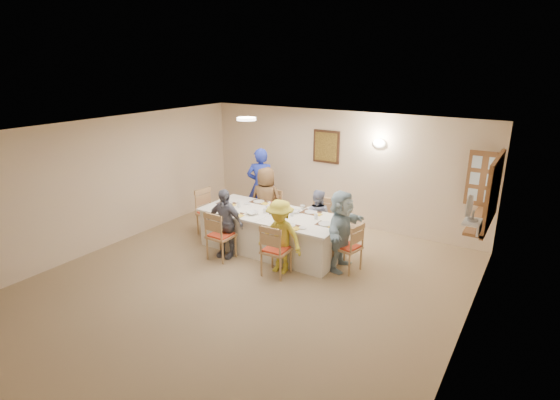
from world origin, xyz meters
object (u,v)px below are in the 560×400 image
Objects in this scene: chair_front_right at (276,249)px; diner_right_end at (341,230)px; dining_table at (272,232)px; diner_back_left at (266,201)px; diner_front_left at (225,223)px; chair_back_right at (320,222)px; chair_front_left at (221,235)px; diner_back_right at (317,218)px; caregiver at (261,186)px; condiment_ketchup at (271,207)px; serving_hatch at (493,192)px; chair_back_left at (269,211)px; chair_right_end at (347,246)px; desk_fan at (471,211)px; diner_front_right at (280,237)px; chair_left_end at (210,212)px.

diner_right_end reaches higher than chair_front_right.
diner_back_left is (-0.60, 0.68, 0.34)m from dining_table.
diner_back_left is at bearing 85.12° from diner_front_left.
diner_right_end reaches higher than chair_back_right.
chair_front_left is 0.22m from diner_front_left.
diner_back_right is 0.67× the size of caregiver.
chair_front_right reaches higher than dining_table.
condiment_ketchup reaches higher than chair_back_right.
serving_hatch is 1.65× the size of chair_back_right.
diner_back_right is 0.95m from condiment_ketchup.
chair_back_left is 1.02× the size of chair_right_end.
condiment_ketchup is (0.55, 0.85, 0.40)m from chair_front_left.
diner_front_left reaches higher than chair_front_left.
chair_front_left is (-4.07, -0.45, -1.08)m from desk_fan.
caregiver is at bearing -102.29° from chair_right_end.
caregiver is (-4.63, 0.15, -0.65)m from serving_hatch.
chair_back_right is 0.80× the size of diner_back_right.
diner_front_right reaches higher than diner_back_right.
chair_right_end is (-1.92, 0.35, -1.11)m from desk_fan.
chair_right_end is at bearing 36.32° from diner_front_right.
diner_right_end is 0.84× the size of caregiver.
chair_left_end is 0.74× the size of diner_front_right.
chair_front_left is 0.65× the size of diner_back_left.
dining_table is at bearing 120.32° from diner_back_left.
diner_back_left is (0.00, -0.12, 0.27)m from chair_back_left.
desk_fan is 0.32× the size of chair_front_right.
dining_table is at bearing 174.20° from desk_fan.
chair_right_end is 0.62× the size of diner_right_end.
diner_front_right is at bearing 126.14° from diner_right_end.
chair_left_end is 2.26m from diner_front_right.
chair_front_right is at bearing -10.60° from diner_front_left.
chair_left_end is at bearing -169.01° from serving_hatch.
desk_fan is 2.25m from diner_right_end.
diner_right_end is (2.02, 0.68, 0.06)m from diner_front_left.
desk_fan is at bearing -33.23° from chair_back_right.
condiment_ketchup is (-0.65, -0.75, 0.41)m from chair_back_right.
diner_back_left is 0.84× the size of caregiver.
chair_back_left is 0.63× the size of diner_back_left.
diner_front_right is at bearing -42.90° from chair_back_left.
chair_left_end is 3.10m from chair_right_end.
desk_fan is 0.21× the size of diner_right_end.
chair_back_right is 1.03× the size of chair_right_end.
condiment_ketchup is at bearing 84.68° from diner_right_end.
serving_hatch is 2.51m from diner_right_end.
diner_front_left is at bearing -179.27° from diner_front_right.
diner_front_left reaches higher than chair_left_end.
chair_back_left is at bearing 126.87° from dining_table.
chair_front_left is 2.04m from caregiver.
chair_back_left is 0.29m from diner_back_left.
diner_front_right is at bearing -173.51° from desk_fan.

